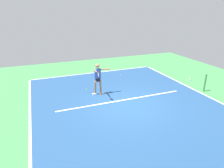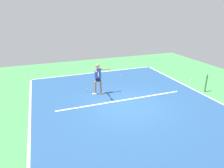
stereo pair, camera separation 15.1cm
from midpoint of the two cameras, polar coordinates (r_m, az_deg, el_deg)
The scene contains 13 objects.
ground_plane at distance 10.33m, azimuth 4.86°, elevation -6.07°, with size 20.21×20.21×0.00m, color #428E4C.
court_surface at distance 10.33m, azimuth 4.86°, elevation -6.06°, with size 9.49×11.98×0.00m, color navy.
court_line_baseline_near at distance 15.51m, azimuth -4.44°, elevation 3.29°, with size 9.49×0.10×0.01m, color white.
court_line_sideline_left at distance 12.90m, azimuth 24.14°, elevation -2.25°, with size 0.10×11.98×0.01m, color white.
court_line_sideline_right at distance 9.54m, azimuth -22.08°, elevation -10.10°, with size 0.10×11.98×0.01m, color white.
court_line_service at distance 10.84m, azimuth 3.46°, elevation -4.66°, with size 7.12×0.10×0.01m, color white.
court_line_centre_mark at distance 15.32m, azimuth -4.23°, elevation 3.08°, with size 0.10×0.30×0.01m, color white.
net_post at distance 12.96m, azimuth 25.60°, elevation 0.15°, with size 0.09×0.09×1.07m, color #38753D.
tennis_player at distance 11.18m, azimuth -3.61°, elevation 2.02°, with size 1.09×1.20×1.83m.
tennis_ball_by_sideline at distance 12.26m, azimuth -6.79°, elevation -1.49°, with size 0.07×0.07×0.07m, color #C6E53D.
tennis_ball_far_corner at distance 14.96m, azimuth -3.76°, elevation 2.76°, with size 0.07×0.07×0.07m, color #CCE033.
tennis_ball_near_service_line at distance 14.73m, azimuth 2.91°, elevation 2.49°, with size 0.07×0.07×0.07m, color #C6E53D.
water_bottle at distance 14.69m, azimuth 21.89°, elevation 1.23°, with size 0.07×0.07×0.22m, color white.
Camera 2 is at (3.94, 8.32, 4.66)m, focal length 31.95 mm.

